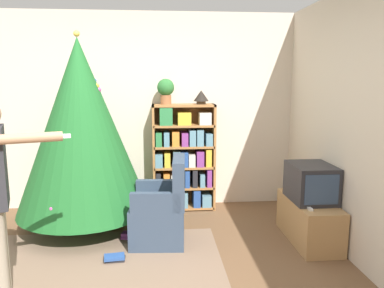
% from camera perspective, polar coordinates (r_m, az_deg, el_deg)
% --- Properties ---
extents(ground_plane, '(14.00, 14.00, 0.00)m').
position_cam_1_polar(ground_plane, '(3.41, -9.00, -20.69)').
color(ground_plane, brown).
extents(wall_back, '(8.00, 0.10, 2.60)m').
position_cam_1_polar(wall_back, '(5.12, -7.74, 4.95)').
color(wall_back, beige).
rests_on(wall_back, ground_plane).
extents(wall_right, '(0.10, 8.00, 2.60)m').
position_cam_1_polar(wall_right, '(3.50, 27.20, 1.78)').
color(wall_right, beige).
rests_on(wall_right, ground_plane).
extents(area_rug, '(2.40, 1.66, 0.01)m').
position_cam_1_polar(area_rug, '(3.76, -14.70, -17.77)').
color(area_rug, '#7F6651').
rests_on(area_rug, ground_plane).
extents(bookshelf, '(0.82, 0.32, 1.41)m').
position_cam_1_polar(bookshelf, '(4.98, -1.23, -2.27)').
color(bookshelf, '#A8703D').
rests_on(bookshelf, ground_plane).
extents(tv_stand, '(0.41, 0.93, 0.46)m').
position_cam_1_polar(tv_stand, '(4.29, 17.37, -11.06)').
color(tv_stand, tan).
rests_on(tv_stand, ground_plane).
extents(television, '(0.42, 0.54, 0.39)m').
position_cam_1_polar(television, '(4.16, 17.68, -5.62)').
color(television, '#28282D').
rests_on(television, tv_stand).
extents(game_remote, '(0.04, 0.12, 0.02)m').
position_cam_1_polar(game_remote, '(3.92, 17.43, -9.32)').
color(game_remote, white).
rests_on(game_remote, tv_stand).
extents(christmas_tree, '(1.50, 1.50, 2.25)m').
position_cam_1_polar(christmas_tree, '(4.41, -16.53, 2.56)').
color(christmas_tree, '#4C3323').
rests_on(christmas_tree, ground_plane).
extents(armchair, '(0.61, 0.60, 0.92)m').
position_cam_1_polar(armchair, '(4.06, -4.66, -10.43)').
color(armchair, '#334256').
rests_on(armchair, ground_plane).
extents(potted_plant, '(0.22, 0.22, 0.33)m').
position_cam_1_polar(potted_plant, '(4.87, -4.03, 8.28)').
color(potted_plant, '#935B38').
rests_on(potted_plant, bookshelf).
extents(table_lamp, '(0.20, 0.20, 0.18)m').
position_cam_1_polar(table_lamp, '(4.90, 1.40, 7.27)').
color(table_lamp, '#473828').
rests_on(table_lamp, bookshelf).
extents(book_pile_near_tree, '(0.21, 0.18, 0.06)m').
position_cam_1_polar(book_pile_near_tree, '(4.29, -9.43, -13.61)').
color(book_pile_near_tree, '#843889').
rests_on(book_pile_near_tree, ground_plane).
extents(book_pile_by_chair, '(0.21, 0.15, 0.06)m').
position_cam_1_polar(book_pile_by_chair, '(3.83, -11.69, -16.66)').
color(book_pile_by_chair, '#232328').
rests_on(book_pile_by_chair, ground_plane).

